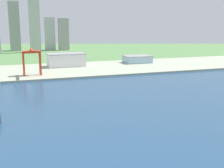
{
  "coord_description": "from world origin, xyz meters",
  "views": [
    {
      "loc": [
        -48.24,
        58.66,
        70.08
      ],
      "look_at": [
        18.91,
        251.37,
        27.43
      ],
      "focal_mm": 47.18,
      "sensor_mm": 36.0,
      "label": 1
    }
  ],
  "objects": [
    {
      "name": "water_bay",
      "position": [
        0.0,
        240.0,
        0.07
      ],
      "size": [
        840.0,
        360.0,
        0.15
      ],
      "primitive_type": "cube",
      "color": "navy",
      "rests_on": "ground"
    },
    {
      "name": "warehouse_main",
      "position": [
        35.21,
        518.69,
        12.71
      ],
      "size": [
        58.29,
        32.96,
        20.38
      ],
      "color": "white",
      "rests_on": "industrial_pier"
    },
    {
      "name": "port_crane_red",
      "position": [
        -21.73,
        450.25,
        27.44
      ],
      "size": [
        23.31,
        38.81,
        34.64
      ],
      "color": "red",
      "rests_on": "industrial_pier"
    },
    {
      "name": "warehouse_annex",
      "position": [
        158.33,
        519.43,
        8.68
      ],
      "size": [
        45.32,
        32.4,
        12.31
      ],
      "color": "#99BCD1",
      "rests_on": "industrial_pier"
    },
    {
      "name": "industrial_pier",
      "position": [
        0.0,
        490.0,
        1.25
      ],
      "size": [
        840.0,
        140.0,
        2.5
      ],
      "primitive_type": "cube",
      "color": "#9EA78F",
      "rests_on": "ground"
    },
    {
      "name": "distant_skyline",
      "position": [
        -48.7,
        828.17,
        56.28
      ],
      "size": [
        284.27,
        76.97,
        139.55
      ],
      "color": "#AAAFB2",
      "rests_on": "ground"
    },
    {
      "name": "ground_plane",
      "position": [
        0.0,
        300.0,
        0.0
      ],
      "size": [
        2400.0,
        2400.0,
        0.0
      ],
      "primitive_type": "plane",
      "color": "#557F49"
    }
  ]
}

